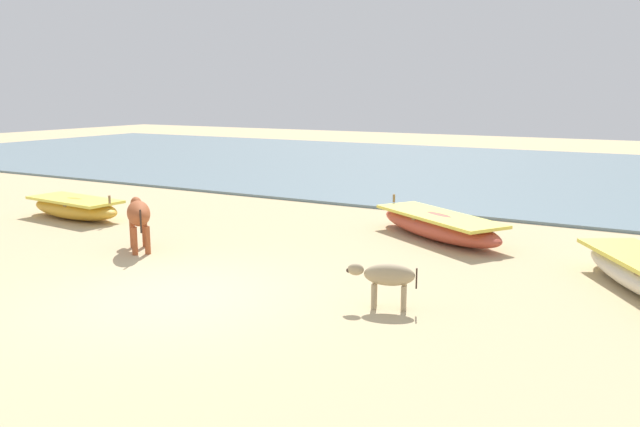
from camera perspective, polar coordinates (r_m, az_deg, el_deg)
The scene contains 6 objects.
ground at distance 10.60m, azimuth -12.76°, elevation -7.24°, with size 80.00×80.00×0.00m, color tan.
sea_water at distance 27.15m, azimuth 14.45°, elevation 3.79°, with size 60.00×20.00×0.08m, color slate.
fishing_boat_0 at distance 14.44m, azimuth 10.62°, elevation -1.06°, with size 3.83×3.02×0.76m.
fishing_boat_2 at distance 17.64m, azimuth -21.18°, elevation 0.52°, with size 3.17×1.36×0.74m.
cow_adult_rust at distance 13.61m, azimuth -16.03°, elevation -0.11°, with size 1.38×1.27×1.04m.
calf_near_dun at distance 9.68m, azimuth 6.03°, elevation -5.66°, with size 1.06×0.54×0.70m.
Camera 1 is at (6.81, -7.44, 3.26)m, focal length 35.53 mm.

